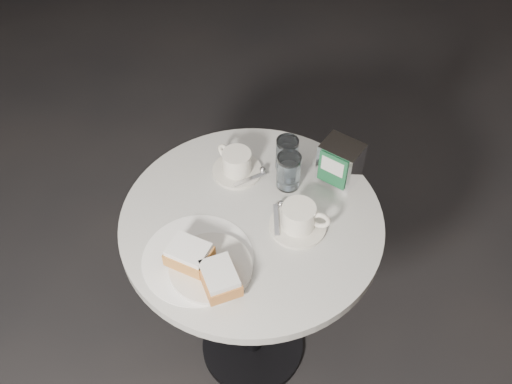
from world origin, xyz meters
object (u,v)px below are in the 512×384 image
object	(u,v)px
water_glass_left	(287,154)
water_glass_right	(289,172)
beignet_plate	(207,267)
coffee_cup_left	(237,164)
coffee_cup_right	(299,219)
cafe_table	(252,260)
napkin_dispenser	(340,162)

from	to	relation	value
water_glass_left	water_glass_right	world-z (taller)	water_glass_right
water_glass_left	water_glass_right	distance (m)	0.07
beignet_plate	water_glass_right	bearing A→B (deg)	91.32
beignet_plate	coffee_cup_left	xyz separation A→B (m)	(-0.15, 0.31, 0.01)
coffee_cup_right	water_glass_left	xyz separation A→B (m)	(-0.15, 0.16, 0.02)
coffee_cup_right	water_glass_right	bearing A→B (deg)	112.05
cafe_table	water_glass_left	world-z (taller)	water_glass_left
napkin_dispenser	beignet_plate	bearing A→B (deg)	-102.56
water_glass_right	napkin_dispenser	world-z (taller)	napkin_dispenser
cafe_table	coffee_cup_left	bearing A→B (deg)	140.74
beignet_plate	water_glass_right	xyz separation A→B (m)	(-0.01, 0.36, 0.03)
water_glass_right	coffee_cup_left	bearing A→B (deg)	-162.31
water_glass_left	napkin_dispenser	bearing A→B (deg)	19.66
cafe_table	napkin_dispenser	xyz separation A→B (m)	(0.11, 0.26, 0.26)
water_glass_left	napkin_dispenser	distance (m)	0.15
beignet_plate	coffee_cup_left	size ratio (longest dim) A/B	1.41
beignet_plate	coffee_cup_left	bearing A→B (deg)	116.04
cafe_table	coffee_cup_right	distance (m)	0.26
water_glass_right	napkin_dispenser	xyz separation A→B (m)	(0.10, 0.10, 0.01)
coffee_cup_left	napkin_dispenser	world-z (taller)	napkin_dispenser
beignet_plate	coffee_cup_right	world-z (taller)	coffee_cup_right
coffee_cup_left	cafe_table	bearing A→B (deg)	-28.58
water_glass_right	napkin_dispenser	distance (m)	0.14
water_glass_right	napkin_dispenser	size ratio (longest dim) A/B	0.86
beignet_plate	water_glass_right	distance (m)	0.36
coffee_cup_left	water_glass_right	distance (m)	0.15
cafe_table	napkin_dispenser	size ratio (longest dim) A/B	6.04
beignet_plate	water_glass_left	world-z (taller)	water_glass_left
coffee_cup_left	napkin_dispenser	size ratio (longest dim) A/B	1.33
cafe_table	coffee_cup_left	distance (m)	0.29
beignet_plate	water_glass_right	size ratio (longest dim) A/B	2.17
beignet_plate	coffee_cup_right	xyz separation A→B (m)	(0.10, 0.25, 0.01)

